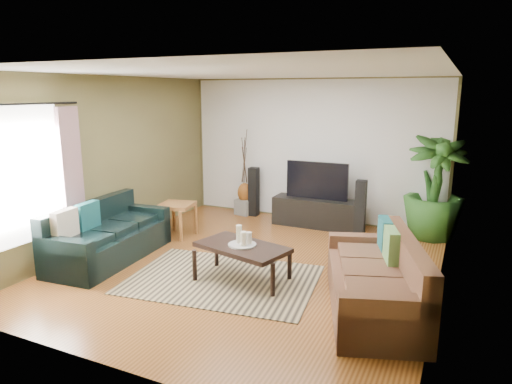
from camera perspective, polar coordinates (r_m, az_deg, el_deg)
The scene contains 27 objects.
floor at distance 6.64m, azimuth -0.74°, elevation -9.22°, with size 5.50×5.50×0.00m, color brown.
ceiling at distance 6.18m, azimuth -0.81°, elevation 14.74°, with size 5.50×5.50×0.00m, color white.
wall_back at distance 8.80m, azimuth 7.08°, elevation 5.17°, with size 5.00×5.00×0.00m, color brown.
wall_front at distance 4.04m, azimuth -18.05°, elevation -4.06°, with size 5.00×5.00×0.00m, color brown.
wall_left at distance 7.68m, azimuth -17.84°, elevation 3.61°, with size 5.50×5.50×0.00m, color brown.
wall_right at distance 5.67m, azimuth 22.62°, elevation 0.24°, with size 5.50×5.50×0.00m, color brown.
backwall_panel at distance 8.79m, azimuth 7.06°, elevation 5.17°, with size 4.90×4.90×0.00m, color white.
window_pane at distance 6.60m, azimuth -27.16°, elevation 1.88°, with size 1.80×1.80×0.00m, color white.
curtain_far at distance 7.08m, azimuth -21.96°, elevation 0.93°, with size 0.08×0.35×2.20m, color gray.
curtain_rod at distance 6.47m, azimuth -27.68°, elevation 9.70°, with size 0.03×0.03×1.90m, color black.
sofa_left at distance 7.11m, azimuth -17.84°, elevation -4.74°, with size 2.02×0.87×0.85m, color black.
sofa_right at distance 5.42m, azimuth 14.44°, elevation -9.98°, with size 2.03×0.91×0.85m, color brown.
area_rug at distance 6.20m, azimuth -4.21°, elevation -10.83°, with size 2.45×1.73×0.01m, color #9F8A5D.
coffee_table at distance 6.09m, azimuth -1.73°, elevation -8.84°, with size 1.20×0.65×0.49m, color black.
candle_tray at distance 6.00m, azimuth -1.74°, elevation -6.59°, with size 0.37×0.37×0.02m, color #979792.
candle_tall at distance 6.01m, azimuth -2.14°, elevation -5.27°, with size 0.08×0.08×0.24m, color beige.
candle_mid at distance 5.91m, azimuth -1.58°, elevation -5.84°, with size 0.08×0.08×0.18m, color #EDE1C8.
candle_short at distance 5.99m, azimuth -0.89°, elevation -5.75°, with size 0.08×0.08×0.15m, color beige.
tv_stand at distance 8.51m, azimuth 7.47°, elevation -2.56°, with size 1.57×0.47×0.52m, color black.
television at distance 8.40m, azimuth 7.63°, elevation 1.45°, with size 1.15×0.06×0.68m, color black.
speaker_left at distance 9.13m, azimuth -0.28°, elevation 0.05°, with size 0.18×0.20×0.98m, color black.
speaker_right at distance 8.10m, azimuth 12.91°, elevation -1.94°, with size 0.17×0.19×0.97m, color black.
potted_plant at distance 8.22m, azimuth 21.45°, elevation 0.58°, with size 0.99×0.99×1.77m, color #23521B.
plant_pot at distance 8.40m, azimuth 21.04°, elevation -4.48°, with size 0.33×0.33×0.25m, color black.
pedestal at distance 9.29m, azimuth -1.43°, elevation -1.85°, with size 0.31×0.31×0.31m, color gray.
vase at distance 9.22m, azimuth -1.44°, elevation -0.07°, with size 0.28×0.28×0.40m, color brown.
side_table at distance 8.00m, azimuth -9.85°, elevation -3.43°, with size 0.54×0.54×0.58m, color #955D31.
Camera 1 is at (2.69, -5.55, 2.46)m, focal length 32.00 mm.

